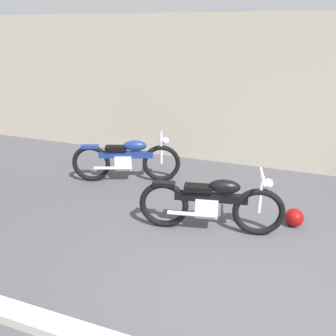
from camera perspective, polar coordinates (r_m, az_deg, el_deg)
ground_plane at (r=4.44m, az=10.78°, el=-19.27°), size 40.00×40.00×0.00m
building_wall at (r=7.72m, az=17.15°, el=11.63°), size 18.00×0.30×3.22m
helmet at (r=5.80m, az=20.34°, el=-7.76°), size 0.29×0.29×0.29m
motorcycle_black at (r=5.20m, az=7.32°, el=-5.88°), size 2.18×0.71×0.99m
motorcycle_blue at (r=6.91m, az=-6.86°, el=1.45°), size 2.09×0.95×0.98m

